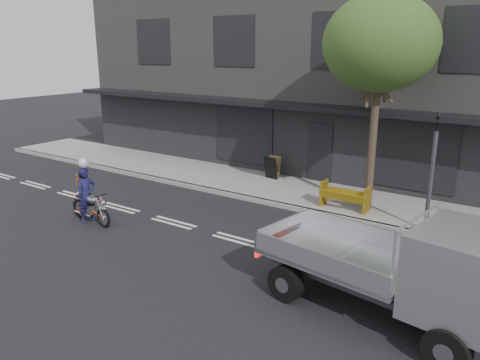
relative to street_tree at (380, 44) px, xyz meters
The scene contains 11 objects.
ground 7.09m from the street_tree, 117.65° to the right, with size 80.00×80.00×0.00m, color black.
sidewalk 5.67m from the street_tree, 167.20° to the left, with size 32.00×3.20×0.15m, color gray.
kerb 5.75m from the street_tree, 153.43° to the right, with size 32.00×0.20×0.15m, color gray.
building_main 7.54m from the street_tree, 107.22° to the left, with size 26.00×10.00×8.00m, color slate.
street_tree is the anchor object (origin of this frame).
traffic_light_pole 4.23m from the street_tree, 23.03° to the right, with size 0.12×0.12×3.50m.
motorcycle 9.94m from the street_tree, 140.26° to the right, with size 1.89×0.55×0.97m.
rider 9.88m from the street_tree, 140.89° to the right, with size 0.62×0.41×1.71m, color #16163D.
flatbed_ute 7.80m from the street_tree, 60.10° to the right, with size 5.16×2.70×2.28m.
construction_barrier 4.78m from the street_tree, 131.92° to the right, with size 1.55×0.62×0.87m, color #FAB80D, non-canonical shape.
sandwich_board 6.53m from the street_tree, 164.14° to the left, with size 0.56×0.38×0.89m, color black, non-canonical shape.
Camera 1 is at (6.82, -9.95, 5.21)m, focal length 35.00 mm.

